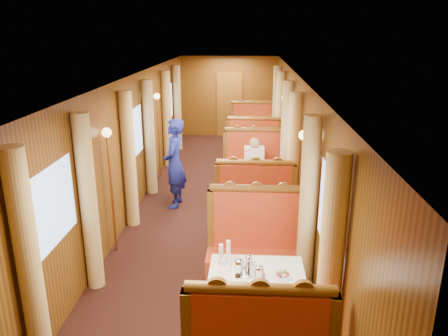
# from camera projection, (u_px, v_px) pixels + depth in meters

# --- Properties ---
(floor) EXTENTS (3.00, 12.00, 0.01)m
(floor) POSITION_uv_depth(u_px,v_px,m) (215.00, 208.00, 8.40)
(floor) COLOR black
(floor) RESTS_ON ground
(ceiling) EXTENTS (3.00, 12.00, 0.01)m
(ceiling) POSITION_uv_depth(u_px,v_px,m) (214.00, 76.00, 7.64)
(ceiling) COLOR silver
(ceiling) RESTS_ON wall_left
(wall_far) EXTENTS (3.00, 0.01, 2.50)m
(wall_far) POSITION_uv_depth(u_px,v_px,m) (229.00, 97.00, 13.72)
(wall_far) COLOR brown
(wall_far) RESTS_ON floor
(wall_left) EXTENTS (0.01, 12.00, 2.50)m
(wall_left) POSITION_uv_depth(u_px,v_px,m) (134.00, 144.00, 8.10)
(wall_left) COLOR brown
(wall_left) RESTS_ON floor
(wall_right) EXTENTS (0.01, 12.00, 2.50)m
(wall_right) POSITION_uv_depth(u_px,v_px,m) (296.00, 147.00, 7.94)
(wall_right) COLOR brown
(wall_right) RESTS_ON floor
(doorway_far) EXTENTS (0.80, 0.04, 2.00)m
(doorway_far) POSITION_uv_depth(u_px,v_px,m) (229.00, 105.00, 13.77)
(doorway_far) COLOR brown
(doorway_far) RESTS_ON floor
(table_near) EXTENTS (1.05, 0.72, 0.75)m
(table_near) POSITION_uv_depth(u_px,v_px,m) (256.00, 300.00, 4.92)
(table_near) COLOR white
(table_near) RESTS_ON floor
(banquette_near_aft) EXTENTS (1.30, 0.55, 1.34)m
(banquette_near_aft) POSITION_uv_depth(u_px,v_px,m) (255.00, 253.00, 5.87)
(banquette_near_aft) COLOR #A81B12
(banquette_near_aft) RESTS_ON floor
(table_mid) EXTENTS (1.05, 0.72, 0.75)m
(table_mid) POSITION_uv_depth(u_px,v_px,m) (254.00, 191.00, 8.25)
(table_mid) COLOR white
(table_mid) RESTS_ON floor
(banquette_mid_fwd) EXTENTS (1.30, 0.55, 1.34)m
(banquette_mid_fwd) POSITION_uv_depth(u_px,v_px,m) (254.00, 210.00, 7.27)
(banquette_mid_fwd) COLOR #A81B12
(banquette_mid_fwd) RESTS_ON floor
(banquette_mid_aft) EXTENTS (1.30, 0.55, 1.34)m
(banquette_mid_aft) POSITION_uv_depth(u_px,v_px,m) (254.00, 172.00, 9.20)
(banquette_mid_aft) COLOR #A81B12
(banquette_mid_aft) RESTS_ON floor
(table_far) EXTENTS (1.05, 0.72, 0.75)m
(table_far) POSITION_uv_depth(u_px,v_px,m) (253.00, 144.00, 11.57)
(table_far) COLOR white
(table_far) RESTS_ON floor
(banquette_far_fwd) EXTENTS (1.30, 0.55, 1.34)m
(banquette_far_fwd) POSITION_uv_depth(u_px,v_px,m) (253.00, 153.00, 10.59)
(banquette_far_fwd) COLOR #A81B12
(banquette_far_fwd) RESTS_ON floor
(banquette_far_aft) EXTENTS (1.30, 0.55, 1.34)m
(banquette_far_aft) POSITION_uv_depth(u_px,v_px,m) (253.00, 133.00, 12.52)
(banquette_far_aft) COLOR #A81B12
(banquette_far_aft) RESTS_ON floor
(tea_tray) EXTENTS (0.36, 0.29, 0.01)m
(tea_tray) POSITION_uv_depth(u_px,v_px,m) (249.00, 272.00, 4.77)
(tea_tray) COLOR silver
(tea_tray) RESTS_ON table_near
(teapot_left) EXTENTS (0.20, 0.17, 0.14)m
(teapot_left) POSITION_uv_depth(u_px,v_px,m) (239.00, 269.00, 4.72)
(teapot_left) COLOR silver
(teapot_left) RESTS_ON tea_tray
(teapot_right) EXTENTS (0.15, 0.13, 0.11)m
(teapot_right) POSITION_uv_depth(u_px,v_px,m) (258.00, 274.00, 4.65)
(teapot_right) COLOR silver
(teapot_right) RESTS_ON tea_tray
(teapot_back) EXTENTS (0.17, 0.15, 0.11)m
(teapot_back) POSITION_uv_depth(u_px,v_px,m) (249.00, 263.00, 4.87)
(teapot_back) COLOR silver
(teapot_back) RESTS_ON tea_tray
(fruit_plate) EXTENTS (0.21, 0.21, 0.05)m
(fruit_plate) POSITION_uv_depth(u_px,v_px,m) (282.00, 275.00, 4.70)
(fruit_plate) COLOR white
(fruit_plate) RESTS_ON table_near
(cup_inboard) EXTENTS (0.08, 0.08, 0.26)m
(cup_inboard) POSITION_uv_depth(u_px,v_px,m) (221.00, 257.00, 4.89)
(cup_inboard) COLOR white
(cup_inboard) RESTS_ON table_near
(cup_outboard) EXTENTS (0.08, 0.08, 0.26)m
(cup_outboard) POSITION_uv_depth(u_px,v_px,m) (228.00, 253.00, 4.98)
(cup_outboard) COLOR white
(cup_outboard) RESTS_ON table_near
(rose_vase_mid) EXTENTS (0.06, 0.06, 0.36)m
(rose_vase_mid) POSITION_uv_depth(u_px,v_px,m) (256.00, 163.00, 8.08)
(rose_vase_mid) COLOR silver
(rose_vase_mid) RESTS_ON table_mid
(rose_vase_far) EXTENTS (0.06, 0.06, 0.36)m
(rose_vase_far) POSITION_uv_depth(u_px,v_px,m) (254.00, 124.00, 11.38)
(rose_vase_far) COLOR silver
(rose_vase_far) RESTS_ON table_far
(window_left_near) EXTENTS (0.01, 1.20, 0.90)m
(window_left_near) POSITION_uv_depth(u_px,v_px,m) (51.00, 208.00, 4.72)
(window_left_near) COLOR #8AADDA
(window_left_near) RESTS_ON wall_left
(curtain_left_near_a) EXTENTS (0.22, 0.22, 2.35)m
(curtain_left_near_a) POSITION_uv_depth(u_px,v_px,m) (29.00, 268.00, 4.05)
(curtain_left_near_a) COLOR #DEBF72
(curtain_left_near_a) RESTS_ON floor
(curtain_left_near_b) EXTENTS (0.22, 0.22, 2.35)m
(curtain_left_near_b) POSITION_uv_depth(u_px,v_px,m) (89.00, 204.00, 5.53)
(curtain_left_near_b) COLOR #DEBF72
(curtain_left_near_b) RESTS_ON floor
(window_right_near) EXTENTS (0.01, 1.20, 0.90)m
(window_right_near) POSITION_uv_depth(u_px,v_px,m) (329.00, 214.00, 4.55)
(window_right_near) COLOR #8AADDA
(window_right_near) RESTS_ON wall_right
(curtain_right_near_a) EXTENTS (0.22, 0.22, 2.35)m
(curtain_right_near_a) POSITION_uv_depth(u_px,v_px,m) (330.00, 278.00, 3.90)
(curtain_right_near_a) COLOR #DEBF72
(curtain_right_near_a) RESTS_ON floor
(curtain_right_near_b) EXTENTS (0.22, 0.22, 2.35)m
(curtain_right_near_b) POSITION_uv_depth(u_px,v_px,m) (308.00, 209.00, 5.38)
(curtain_right_near_b) COLOR #DEBF72
(curtain_right_near_b) RESTS_ON floor
(window_left_mid) EXTENTS (0.01, 1.20, 0.90)m
(window_left_mid) POSITION_uv_depth(u_px,v_px,m) (134.00, 134.00, 8.04)
(window_left_mid) COLOR #8AADDA
(window_left_mid) RESTS_ON wall_left
(curtain_left_mid_a) EXTENTS (0.22, 0.22, 2.35)m
(curtain_left_mid_a) POSITION_uv_depth(u_px,v_px,m) (129.00, 160.00, 7.38)
(curtain_left_mid_a) COLOR #DEBF72
(curtain_left_mid_a) RESTS_ON floor
(curtain_left_mid_b) EXTENTS (0.22, 0.22, 2.35)m
(curtain_left_mid_b) POSITION_uv_depth(u_px,v_px,m) (150.00, 138.00, 8.86)
(curtain_left_mid_b) COLOR #DEBF72
(curtain_left_mid_b) RESTS_ON floor
(window_right_mid) EXTENTS (0.01, 1.20, 0.90)m
(window_right_mid) POSITION_uv_depth(u_px,v_px,m) (296.00, 136.00, 7.88)
(window_right_mid) COLOR #8AADDA
(window_right_mid) RESTS_ON wall_right
(curtain_right_mid_a) EXTENTS (0.22, 0.22, 2.35)m
(curtain_right_mid_a) POSITION_uv_depth(u_px,v_px,m) (293.00, 163.00, 7.23)
(curtain_right_mid_a) COLOR #DEBF72
(curtain_right_mid_a) RESTS_ON floor
(curtain_right_mid_b) EXTENTS (0.22, 0.22, 2.35)m
(curtain_right_mid_b) POSITION_uv_depth(u_px,v_px,m) (286.00, 140.00, 8.71)
(curtain_right_mid_b) COLOR #DEBF72
(curtain_right_mid_b) RESTS_ON floor
(window_left_far) EXTENTS (0.01, 1.20, 0.90)m
(window_left_far) POSITION_uv_depth(u_px,v_px,m) (168.00, 103.00, 11.37)
(window_left_far) COLOR #8AADDA
(window_left_far) RESTS_ON wall_left
(curtain_left_far_a) EXTENTS (0.22, 0.22, 2.35)m
(curtain_left_far_a) POSITION_uv_depth(u_px,v_px,m) (167.00, 119.00, 10.71)
(curtain_left_far_a) COLOR #DEBF72
(curtain_left_far_a) RESTS_ON floor
(curtain_left_far_b) EXTENTS (0.22, 0.22, 2.35)m
(curtain_left_far_b) POSITION_uv_depth(u_px,v_px,m) (177.00, 108.00, 12.19)
(curtain_left_far_b) COLOR #DEBF72
(curtain_left_far_b) RESTS_ON floor
(window_right_far) EXTENTS (0.01, 1.20, 0.90)m
(window_right_far) POSITION_uv_depth(u_px,v_px,m) (282.00, 104.00, 11.20)
(window_right_far) COLOR #8AADDA
(window_right_far) RESTS_ON wall_right
(curtain_right_far_a) EXTENTS (0.22, 0.22, 2.35)m
(curtain_right_far_a) POSITION_uv_depth(u_px,v_px,m) (280.00, 121.00, 10.55)
(curtain_right_far_a) COLOR #DEBF72
(curtain_right_far_a) RESTS_ON floor
(curtain_right_far_b) EXTENTS (0.22, 0.22, 2.35)m
(curtain_right_far_b) POSITION_uv_depth(u_px,v_px,m) (276.00, 109.00, 12.04)
(curtain_right_far_b) COLOR #DEBF72
(curtain_right_far_b) RESTS_ON floor
(sconce_left_fore) EXTENTS (0.14, 0.14, 1.95)m
(sconce_left_fore) POSITION_uv_depth(u_px,v_px,m) (109.00, 165.00, 6.39)
(sconce_left_fore) COLOR #BF8C3F
(sconce_left_fore) RESTS_ON floor
(sconce_right_fore) EXTENTS (0.14, 0.14, 1.95)m
(sconce_right_fore) POSITION_uv_depth(u_px,v_px,m) (302.00, 169.00, 6.24)
(sconce_right_fore) COLOR #BF8C3F
(sconce_right_fore) RESTS_ON floor
(sconce_left_aft) EXTENTS (0.14, 0.14, 1.95)m
(sconce_left_aft) POSITION_uv_depth(u_px,v_px,m) (158.00, 119.00, 9.72)
(sconce_left_aft) COLOR #BF8C3F
(sconce_left_aft) RESTS_ON floor
(sconce_right_aft) EXTENTS (0.14, 0.14, 1.95)m
(sconce_right_aft) POSITION_uv_depth(u_px,v_px,m) (284.00, 120.00, 9.57)
(sconce_right_aft) COLOR #BF8C3F
(sconce_right_aft) RESTS_ON floor
(steward) EXTENTS (0.42, 0.63, 1.72)m
(steward) POSITION_uv_depth(u_px,v_px,m) (175.00, 163.00, 8.27)
(steward) COLOR navy
(steward) RESTS_ON floor
(passenger) EXTENTS (0.40, 0.44, 0.76)m
(passenger) POSITION_uv_depth(u_px,v_px,m) (254.00, 161.00, 8.84)
(passenger) COLOR beige
(passenger) RESTS_ON banquette_mid_aft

